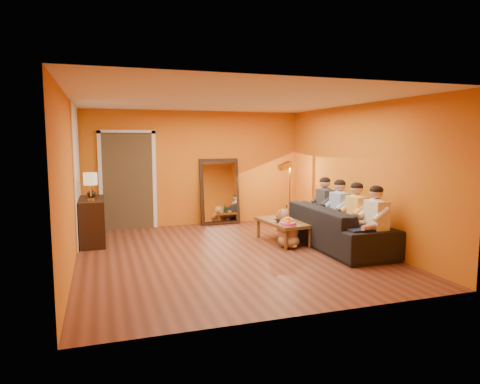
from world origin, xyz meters
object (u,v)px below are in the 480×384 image
object	(u,v)px
person_far_right	(325,208)
laptop	(284,216)
coffee_table	(283,232)
tumbler	(286,217)
vase	(92,192)
person_far_left	(376,223)
person_mid_left	(357,218)
sideboard	(92,221)
floor_lamp	(290,195)
sofa	(336,227)
mirror_frame	(220,191)
wine_bottle	(287,213)
table_lamp	(91,187)
person_mid_right	(340,212)
dog	(288,228)

from	to	relation	value
person_far_right	laptop	world-z (taller)	person_far_right
coffee_table	tumbler	size ratio (longest dim) A/B	11.25
person_far_right	vase	world-z (taller)	person_far_right
person_far_left	vase	world-z (taller)	person_far_left
coffee_table	laptop	distance (m)	0.45
coffee_table	person_mid_left	size ratio (longest dim) A/B	1.00
sideboard	floor_lamp	bearing A→B (deg)	2.53
sofa	tumbler	size ratio (longest dim) A/B	23.51
tumbler	coffee_table	bearing A→B (deg)	-135.00
person_far_left	laptop	xyz separation A→B (m)	(-0.75, 1.95, -0.18)
person_far_left	mirror_frame	bearing A→B (deg)	112.86
sofa	person_far_right	size ratio (longest dim) A/B	2.09
wine_bottle	tumbler	world-z (taller)	wine_bottle
sideboard	sofa	size ratio (longest dim) A/B	0.46
table_lamp	person_far_right	world-z (taller)	table_lamp
sofa	person_mid_left	distance (m)	0.53
vase	coffee_table	bearing A→B (deg)	-21.01
sofa	laptop	world-z (taller)	sofa
vase	person_mid_right	bearing A→B (deg)	-22.59
person_mid_left	wine_bottle	size ratio (longest dim) A/B	3.94
mirror_frame	sofa	bearing A→B (deg)	-62.18
person_mid_left	wine_bottle	world-z (taller)	person_mid_left
dog	vase	xyz separation A→B (m)	(-3.39, 1.66, 0.58)
sofa	coffee_table	world-z (taller)	sofa
table_lamp	person_far_right	distance (m)	4.46
sideboard	table_lamp	xyz separation A→B (m)	(0.00, -0.30, 0.68)
person_mid_left	vase	distance (m)	4.98
dog	person_far_right	bearing A→B (deg)	1.96
wine_bottle	person_far_left	bearing A→B (deg)	-60.44
table_lamp	person_far_right	size ratio (longest dim) A/B	0.42
table_lamp	tumbler	xyz separation A→B (m)	(3.56, -0.65, -0.63)
table_lamp	coffee_table	distance (m)	3.64
coffee_table	floor_lamp	size ratio (longest dim) A/B	0.85
table_lamp	person_mid_left	world-z (taller)	table_lamp
wine_bottle	laptop	size ratio (longest dim) A/B	1.00
floor_lamp	sideboard	bearing A→B (deg)	177.25
floor_lamp	tumbler	size ratio (longest dim) A/B	13.27
person_mid_left	person_mid_right	bearing A→B (deg)	90.00
table_lamp	floor_lamp	bearing A→B (deg)	6.63
person_far_right	vase	bearing A→B (deg)	163.82
tumbler	vase	size ratio (longest dim) A/B	0.62
sofa	coffee_table	size ratio (longest dim) A/B	2.09
sideboard	vase	xyz separation A→B (m)	(0.00, 0.25, 0.51)
sofa	vase	world-z (taller)	vase
laptop	vase	xyz separation A→B (m)	(-3.62, 0.97, 0.51)
wine_bottle	vase	bearing A→B (deg)	158.56
dog	person_mid_left	xyz separation A→B (m)	(0.98, -0.71, 0.25)
table_lamp	laptop	world-z (taller)	table_lamp
dog	vase	bearing A→B (deg)	134.24
person_far_left	person_mid_right	xyz separation A→B (m)	(0.00, 1.10, 0.00)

